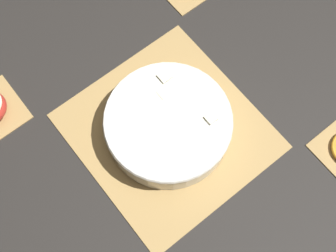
% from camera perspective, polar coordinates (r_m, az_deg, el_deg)
% --- Properties ---
extents(ground_plane, '(6.00, 6.00, 0.00)m').
position_cam_1_polar(ground_plane, '(1.08, 0.00, -0.64)').
color(ground_plane, black).
extents(bamboo_mat_center, '(0.42, 0.40, 0.01)m').
position_cam_1_polar(bamboo_mat_center, '(1.08, 0.00, -0.58)').
color(bamboo_mat_center, '#A8844C').
rests_on(bamboo_mat_center, ground_plane).
extents(fruit_salad_bowl, '(0.29, 0.29, 0.07)m').
position_cam_1_polar(fruit_salad_bowl, '(1.04, -0.02, 0.24)').
color(fruit_salad_bowl, silver).
rests_on(fruit_salad_bowl, bamboo_mat_center).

